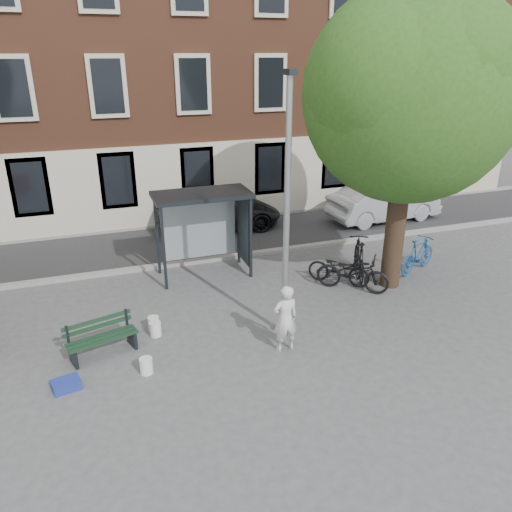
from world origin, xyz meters
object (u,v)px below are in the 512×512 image
object	(u,v)px
bus_shelter	(214,213)
car_dark	(219,212)
painter	(285,319)
bench	(102,339)
bike_c	(339,269)
notice_sign	(393,232)
lamppost	(286,226)
car_silver	(384,202)
bike_d	(359,257)
bike_b	(418,255)
bike_a	(353,273)

from	to	relation	value
bus_shelter	car_dark	world-z (taller)	bus_shelter
painter	car_dark	world-z (taller)	painter
painter	bench	distance (m)	4.20
bus_shelter	bench	distance (m)	5.33
bike_c	notice_sign	distance (m)	1.98
lamppost	notice_sign	size ratio (longest dim) A/B	3.10
painter	car_dark	distance (m)	8.83
car_silver	car_dark	bearing A→B (deg)	75.44
painter	car_silver	distance (m)	10.58
bench	notice_sign	bearing A→B (deg)	-5.34
bus_shelter	car_silver	distance (m)	8.33
bike_c	car_dark	bearing A→B (deg)	61.12
bus_shelter	bike_d	xyz separation A→B (m)	(4.07, -1.72, -1.32)
bus_shelter	car_silver	world-z (taller)	bus_shelter
bike_d	notice_sign	xyz separation A→B (m)	(0.87, -0.31, 0.84)
lamppost	notice_sign	xyz separation A→B (m)	(4.33, 2.07, -1.34)
bike_c	bike_d	bearing A→B (deg)	-27.13
bike_c	notice_sign	xyz separation A→B (m)	(1.74, 0.00, 0.95)
bike_b	bike_d	xyz separation A→B (m)	(-1.90, 0.32, 0.05)
bus_shelter	notice_sign	bearing A→B (deg)	-22.39
car_silver	bike_d	bearing A→B (deg)	136.41
bench	car_dark	size ratio (longest dim) A/B	0.35
bench	bike_a	xyz separation A→B (m)	(7.02, 1.01, 0.17)
bike_d	car_silver	size ratio (longest dim) A/B	0.43
bike_a	car_dark	size ratio (longest dim) A/B	0.43
bus_shelter	bike_a	xyz separation A→B (m)	(3.37, -2.56, -1.37)
bike_c	car_silver	world-z (taller)	car_silver
bike_b	car_dark	xyz separation A→B (m)	(-4.76, 6.03, 0.11)
lamppost	bike_a	size ratio (longest dim) A/B	2.93
bike_b	lamppost	bearing A→B (deg)	86.35
bike_b	bike_c	size ratio (longest dim) A/B	1.00
bike_b	bus_shelter	bearing A→B (deg)	46.41
bike_c	bike_b	bearing A→B (deg)	-47.30
bus_shelter	bench	xyz separation A→B (m)	(-3.65, -3.57, -1.54)
bike_a	bike_b	size ratio (longest dim) A/B	1.13
lamppost	bike_d	size ratio (longest dim) A/B	3.05
lamppost	painter	distance (m)	2.10
bench	bike_a	size ratio (longest dim) A/B	0.80
bike_b	car_dark	bearing A→B (deg)	13.57
bike_a	bike_d	xyz separation A→B (m)	(0.70, 0.84, 0.05)
car_silver	notice_sign	size ratio (longest dim) A/B	2.36
lamppost	bike_c	xyz separation A→B (m)	(2.59, 2.07, -2.30)
bench	bike_b	bearing A→B (deg)	-6.45
bike_a	car_silver	world-z (taller)	car_silver
notice_sign	bike_d	bearing A→B (deg)	146.80
bike_d	bus_shelter	bearing A→B (deg)	0.09
bike_c	bench	bearing A→B (deg)	145.41
bench	bike_b	distance (m)	9.74
lamppost	bench	xyz separation A→B (m)	(-4.26, 0.54, -2.41)
bus_shelter	bike_c	bearing A→B (deg)	-32.45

